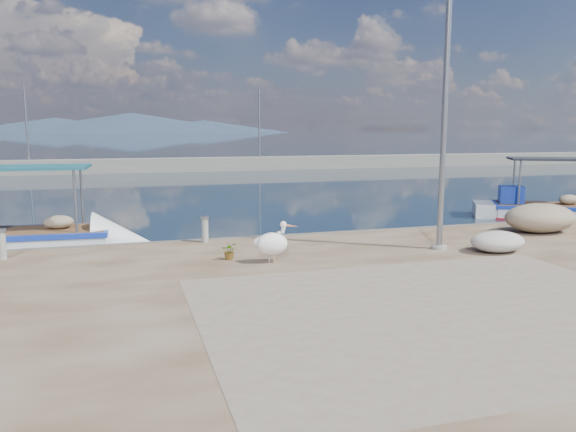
{
  "coord_description": "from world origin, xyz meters",
  "views": [
    {
      "loc": [
        -4.62,
        -11.67,
        3.81
      ],
      "look_at": [
        0.0,
        3.8,
        1.3
      ],
      "focal_mm": 35.0,
      "sensor_mm": 36.0,
      "label": 1
    }
  ],
  "objects_px": {
    "pelican": "(273,243)",
    "bollard_near": "(205,228)",
    "boat_left": "(32,242)",
    "boat_right": "(547,213)",
    "lamp_post": "(443,129)"
  },
  "relations": [
    {
      "from": "pelican",
      "to": "lamp_post",
      "type": "distance_m",
      "value": 5.63
    },
    {
      "from": "boat_left",
      "to": "bollard_near",
      "type": "height_order",
      "value": "boat_left"
    },
    {
      "from": "pelican",
      "to": "boat_left",
      "type": "bearing_deg",
      "value": 155.08
    },
    {
      "from": "boat_right",
      "to": "bollard_near",
      "type": "xyz_separation_m",
      "value": [
        -15.25,
        -3.44,
        0.68
      ]
    },
    {
      "from": "boat_left",
      "to": "pelican",
      "type": "distance_m",
      "value": 8.73
    },
    {
      "from": "boat_left",
      "to": "boat_right",
      "type": "relative_size",
      "value": 1.01
    },
    {
      "from": "boat_left",
      "to": "boat_right",
      "type": "bearing_deg",
      "value": 4.81
    },
    {
      "from": "pelican",
      "to": "lamp_post",
      "type": "height_order",
      "value": "lamp_post"
    },
    {
      "from": "pelican",
      "to": "boat_right",
      "type": "bearing_deg",
      "value": 42.8
    },
    {
      "from": "boat_left",
      "to": "lamp_post",
      "type": "height_order",
      "value": "lamp_post"
    },
    {
      "from": "pelican",
      "to": "bollard_near",
      "type": "distance_m",
      "value": 3.28
    },
    {
      "from": "boat_right",
      "to": "lamp_post",
      "type": "distance_m",
      "value": 11.61
    },
    {
      "from": "lamp_post",
      "to": "bollard_near",
      "type": "distance_m",
      "value": 7.31
    },
    {
      "from": "boat_right",
      "to": "pelican",
      "type": "relative_size",
      "value": 5.85
    },
    {
      "from": "boat_left",
      "to": "lamp_post",
      "type": "distance_m",
      "value": 13.08
    }
  ]
}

